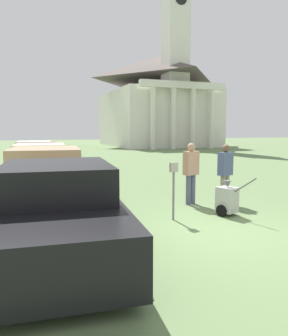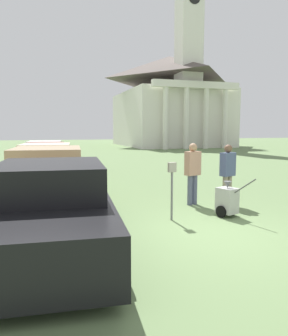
{
  "view_description": "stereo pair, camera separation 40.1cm",
  "coord_description": "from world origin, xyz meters",
  "px_view_note": "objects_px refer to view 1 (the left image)",
  "views": [
    {
      "loc": [
        -3.39,
        -5.53,
        2.07
      ],
      "look_at": [
        -0.61,
        2.1,
        1.1
      ],
      "focal_mm": 35.0,
      "sensor_mm": 36.0,
      "label": 1
    },
    {
      "loc": [
        -3.01,
        -5.66,
        2.07
      ],
      "look_at": [
        -0.61,
        2.1,
        1.1
      ],
      "focal_mm": 35.0,
      "sensor_mm": 36.0,
      "label": 2
    }
  ],
  "objects_px": {
    "parked_car_white": "(35,155)",
    "person_worker": "(191,170)",
    "parked_car_black": "(58,209)",
    "parked_car_cream": "(41,168)",
    "parked_car_tan": "(46,180)",
    "parking_meter": "(174,180)",
    "parked_car_maroon": "(37,160)",
    "person_supervisor": "(225,170)",
    "equipment_cart": "(227,199)",
    "church": "(157,98)"
  },
  "relations": [
    {
      "from": "parking_meter",
      "to": "equipment_cart",
      "type": "bearing_deg",
      "value": -2.95
    },
    {
      "from": "person_worker",
      "to": "parked_car_black",
      "type": "bearing_deg",
      "value": 14.24
    },
    {
      "from": "parked_car_white",
      "to": "parking_meter",
      "type": "xyz_separation_m",
      "value": [
        2.64,
        -11.86,
        0.25
      ]
    },
    {
      "from": "parked_car_white",
      "to": "church",
      "type": "relative_size",
      "value": 0.21
    },
    {
      "from": "equipment_cart",
      "to": "church",
      "type": "bearing_deg",
      "value": 51.15
    },
    {
      "from": "parked_car_white",
      "to": "person_supervisor",
      "type": "xyz_separation_m",
      "value": [
        4.66,
        -10.88,
        0.26
      ]
    },
    {
      "from": "person_supervisor",
      "to": "equipment_cart",
      "type": "bearing_deg",
      "value": 39.42
    },
    {
      "from": "parked_car_tan",
      "to": "parking_meter",
      "type": "bearing_deg",
      "value": -36.24
    },
    {
      "from": "equipment_cart",
      "to": "parked_car_cream",
      "type": "bearing_deg",
      "value": 107.57
    },
    {
      "from": "equipment_cart",
      "to": "parked_car_black",
      "type": "bearing_deg",
      "value": 172.34
    },
    {
      "from": "parked_car_tan",
      "to": "person_supervisor",
      "type": "xyz_separation_m",
      "value": [
        4.66,
        -1.33,
        0.21
      ]
    },
    {
      "from": "parked_car_white",
      "to": "person_worker",
      "type": "distance_m",
      "value": 11.23
    },
    {
      "from": "parking_meter",
      "to": "church",
      "type": "relative_size",
      "value": 0.06
    },
    {
      "from": "parked_car_tan",
      "to": "person_worker",
      "type": "height_order",
      "value": "person_worker"
    },
    {
      "from": "parked_car_cream",
      "to": "equipment_cart",
      "type": "relative_size",
      "value": 5.09
    },
    {
      "from": "equipment_cart",
      "to": "person_supervisor",
      "type": "bearing_deg",
      "value": 39.3
    },
    {
      "from": "parked_car_black",
      "to": "parked_car_maroon",
      "type": "height_order",
      "value": "parked_car_black"
    },
    {
      "from": "parked_car_black",
      "to": "equipment_cart",
      "type": "bearing_deg",
      "value": 16.9
    },
    {
      "from": "person_worker",
      "to": "church",
      "type": "height_order",
      "value": "church"
    },
    {
      "from": "equipment_cart",
      "to": "parking_meter",
      "type": "bearing_deg",
      "value": 157.56
    },
    {
      "from": "parked_car_tan",
      "to": "parking_meter",
      "type": "relative_size",
      "value": 4.02
    },
    {
      "from": "parked_car_black",
      "to": "person_worker",
      "type": "bearing_deg",
      "value": 35.37
    },
    {
      "from": "parking_meter",
      "to": "church",
      "type": "xyz_separation_m",
      "value": [
        12.67,
        32.04,
        4.99
      ]
    },
    {
      "from": "parked_car_white",
      "to": "person_worker",
      "type": "bearing_deg",
      "value": -65.34
    },
    {
      "from": "person_supervisor",
      "to": "church",
      "type": "height_order",
      "value": "church"
    },
    {
      "from": "parked_car_cream",
      "to": "parking_meter",
      "type": "bearing_deg",
      "value": -58.28
    },
    {
      "from": "parked_car_black",
      "to": "parking_meter",
      "type": "height_order",
      "value": "parked_car_black"
    },
    {
      "from": "parking_meter",
      "to": "equipment_cart",
      "type": "distance_m",
      "value": 1.49
    },
    {
      "from": "parked_car_tan",
      "to": "equipment_cart",
      "type": "distance_m",
      "value": 4.69
    },
    {
      "from": "parked_car_tan",
      "to": "parking_meter",
      "type": "height_order",
      "value": "parked_car_tan"
    },
    {
      "from": "parking_meter",
      "to": "church",
      "type": "bearing_deg",
      "value": 68.43
    },
    {
      "from": "parked_car_black",
      "to": "parked_car_maroon",
      "type": "distance_m",
      "value": 9.64
    },
    {
      "from": "parked_car_white",
      "to": "equipment_cart",
      "type": "xyz_separation_m",
      "value": [
        4.02,
        -11.94,
        -0.29
      ]
    },
    {
      "from": "parked_car_maroon",
      "to": "equipment_cart",
      "type": "distance_m",
      "value": 9.68
    },
    {
      "from": "person_worker",
      "to": "parked_car_white",
      "type": "bearing_deg",
      "value": -86.47
    },
    {
      "from": "parked_car_cream",
      "to": "parking_meter",
      "type": "relative_size",
      "value": 3.83
    },
    {
      "from": "parked_car_white",
      "to": "person_worker",
      "type": "xyz_separation_m",
      "value": [
        3.76,
        -10.58,
        0.28
      ]
    },
    {
      "from": "parked_car_tan",
      "to": "person_worker",
      "type": "relative_size",
      "value": 3.16
    },
    {
      "from": "person_supervisor",
      "to": "equipment_cart",
      "type": "height_order",
      "value": "person_supervisor"
    },
    {
      "from": "church",
      "to": "person_worker",
      "type": "bearing_deg",
      "value": -110.57
    },
    {
      "from": "parked_car_black",
      "to": "parked_car_maroon",
      "type": "bearing_deg",
      "value": 95.07
    },
    {
      "from": "church",
      "to": "equipment_cart",
      "type": "bearing_deg",
      "value": -109.36
    },
    {
      "from": "parked_car_black",
      "to": "parked_car_cream",
      "type": "height_order",
      "value": "parked_car_cream"
    },
    {
      "from": "parked_car_maroon",
      "to": "church",
      "type": "relative_size",
      "value": 0.22
    },
    {
      "from": "parked_car_cream",
      "to": "parking_meter",
      "type": "xyz_separation_m",
      "value": [
        2.64,
        -5.26,
        0.21
      ]
    },
    {
      "from": "equipment_cart",
      "to": "person_worker",
      "type": "bearing_deg",
      "value": 81.35
    },
    {
      "from": "person_worker",
      "to": "equipment_cart",
      "type": "height_order",
      "value": "person_worker"
    },
    {
      "from": "parked_car_maroon",
      "to": "parked_car_white",
      "type": "relative_size",
      "value": 1.0
    },
    {
      "from": "parked_car_cream",
      "to": "person_supervisor",
      "type": "relative_size",
      "value": 3.07
    },
    {
      "from": "parked_car_tan",
      "to": "equipment_cart",
      "type": "bearing_deg",
      "value": -25.63
    }
  ]
}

